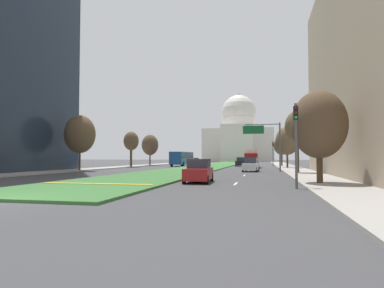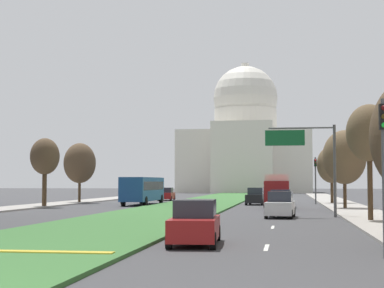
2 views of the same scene
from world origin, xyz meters
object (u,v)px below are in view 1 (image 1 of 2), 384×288
Objects in this scene: capitol_building at (239,135)px; street_tree_right_far at (287,141)px; traffic_light_near_right at (296,134)px; traffic_light_far_right at (273,150)px; sedan_lead_stopped at (199,171)px; box_truck_delivery at (252,158)px; street_tree_right_mid at (297,127)px; street_tree_right_near at (319,125)px; sedan_midblock at (251,165)px; street_tree_left_mid at (80,134)px; overhead_guide_sign at (266,137)px; sedan_far_horizon at (241,162)px; street_tree_left_far at (131,141)px; city_bus at (182,158)px; street_tree_left_distant at (150,145)px; street_tree_right_distant at (282,145)px; sedan_distant at (253,164)px; sedan_very_far at (195,161)px.

street_tree_right_far is (14.66, -89.47, -6.86)m from capitol_building.
capitol_building is 5.85× the size of traffic_light_near_right.
sedan_lead_stopped is at bearing -98.28° from traffic_light_far_right.
capitol_building is 6.67× the size of sedan_lead_stopped.
sedan_lead_stopped is 37.21m from box_truck_delivery.
street_tree_right_near is at bearing -90.18° from street_tree_right_mid.
traffic_light_near_right is 1.20× the size of sedan_midblock.
traffic_light_far_right is 40.35m from street_tree_left_mid.
street_tree_right_near reaches higher than traffic_light_far_right.
overhead_guide_sign reaches higher than traffic_light_near_right.
box_truck_delivery reaches higher than sedan_midblock.
sedan_lead_stopped is 43.71m from sedan_far_horizon.
street_tree_right_mid is at bearing -33.25° from street_tree_left_far.
street_tree_left_distant is at bearing 156.41° from city_bus.
sedan_lead_stopped is at bearing -100.31° from street_tree_right_distant.
city_bus is (-18.56, -4.34, -1.54)m from traffic_light_far_right.
traffic_light_near_right is 23.55m from sedan_midblock.
street_tree_left_mid reaches higher than street_tree_left_far.
street_tree_left_far is 0.61× the size of city_bus.
street_tree_right_near is at bearing -74.54° from sedan_midblock.
box_truck_delivery is (8.56, -85.67, -9.86)m from capitol_building.
street_tree_left_mid reaches higher than box_truck_delivery.
street_tree_left_distant reaches higher than sedan_far_horizon.
traffic_light_near_right is 0.79× the size of street_tree_right_near.
street_tree_right_near is 15.49m from street_tree_right_mid.
sedan_distant reaches higher than sedan_very_far.
street_tree_right_mid reaches higher than overhead_guide_sign.
capitol_building is 4.27× the size of street_tree_right_far.
street_tree_left_far is 0.96× the size of street_tree_left_distant.
overhead_guide_sign is (11.11, -102.31, -6.92)m from capitol_building.
street_tree_right_mid reaches higher than traffic_light_far_right.
street_tree_right_far reaches higher than city_bus.
sedan_midblock is at bearing -84.99° from capitol_building.
sedan_far_horizon is (20.44, -2.04, -3.77)m from street_tree_left_distant.
street_tree_right_distant is at bearing 90.17° from street_tree_right_mid.
traffic_light_far_right is at bearing 76.64° from sedan_distant.
street_tree_right_mid is at bearing -74.72° from box_truck_delivery.
street_tree_right_distant is 1.43× the size of sedan_far_horizon.
sedan_midblock is 27.18m from city_bus.
street_tree_right_far is 32.36m from sedan_very_far.
city_bus is (-20.42, 42.43, -2.40)m from street_tree_right_near.
street_tree_right_distant is 21.14m from city_bus.
city_bus reaches higher than sedan_lead_stopped.
traffic_light_near_right is 41.05m from box_truck_delivery.
traffic_light_near_right is at bearing -82.24° from sedan_far_horizon.
street_tree_right_near is at bearing -80.68° from overhead_guide_sign.
traffic_light_far_right reaches higher than sedan_lead_stopped.
street_tree_left_far is at bearing -171.19° from box_truck_delivery.
traffic_light_near_right reaches higher than sedan_distant.
traffic_light_far_right is 0.81× the size of box_truck_delivery.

